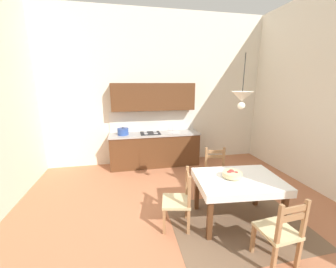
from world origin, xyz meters
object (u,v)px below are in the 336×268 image
(kitchen_cabinetry, at_px, (154,134))
(dining_chair_tv_side, at_px, (179,201))
(dining_table, at_px, (238,185))
(pendant_lamp, at_px, (242,97))
(dining_chair_kitchen_side, at_px, (216,173))
(fruit_bowl, at_px, (232,174))
(dining_chair_camera_side, at_px, (280,232))

(kitchen_cabinetry, distance_m, dining_chair_tv_side, 2.63)
(kitchen_cabinetry, bearing_deg, dining_table, -70.08)
(kitchen_cabinetry, height_order, dining_table, kitchen_cabinetry)
(dining_table, bearing_deg, dining_chair_tv_side, 177.22)
(dining_table, relative_size, pendant_lamp, 1.72)
(dining_chair_kitchen_side, distance_m, fruit_bowl, 0.93)
(kitchen_cabinetry, relative_size, dining_chair_tv_side, 2.57)
(dining_chair_camera_side, relative_size, pendant_lamp, 1.16)
(dining_chair_camera_side, bearing_deg, pendant_lamp, 93.17)
(kitchen_cabinetry, xyz_separation_m, dining_chair_tv_side, (0.01, -2.60, -0.41))
(dining_chair_tv_side, xyz_separation_m, pendant_lamp, (0.97, 0.08, 1.55))
(kitchen_cabinetry, height_order, pendant_lamp, pendant_lamp)
(dining_chair_camera_side, distance_m, fruit_bowl, 0.98)
(dining_table, height_order, fruit_bowl, fruit_bowl)
(kitchen_cabinetry, relative_size, dining_chair_kitchen_side, 2.57)
(kitchen_cabinetry, distance_m, fruit_bowl, 2.76)
(dining_chair_tv_side, xyz_separation_m, dining_chair_kitchen_side, (0.98, 0.82, 0.00))
(kitchen_cabinetry, xyz_separation_m, dining_chair_camera_side, (1.04, -3.51, -0.41))
(dining_table, xyz_separation_m, dining_chair_kitchen_side, (0.04, 0.87, -0.18))
(dining_chair_camera_side, relative_size, fruit_bowl, 3.10)
(dining_table, xyz_separation_m, fruit_bowl, (-0.10, 0.03, 0.19))
(dining_table, distance_m, dining_chair_tv_side, 0.97)
(dining_table, height_order, pendant_lamp, pendant_lamp)
(dining_table, bearing_deg, fruit_bowl, 164.90)
(dining_chair_kitchen_side, height_order, fruit_bowl, dining_chair_kitchen_side)
(dining_table, height_order, dining_chair_camera_side, dining_chair_camera_side)
(dining_chair_tv_side, height_order, dining_chair_kitchen_side, same)
(dining_chair_tv_side, distance_m, pendant_lamp, 1.83)
(pendant_lamp, bearing_deg, fruit_bowl, -139.46)
(dining_table, relative_size, fruit_bowl, 4.61)
(dining_chair_camera_side, bearing_deg, kitchen_cabinetry, 106.47)
(dining_chair_camera_side, height_order, pendant_lamp, pendant_lamp)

